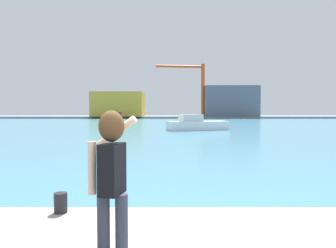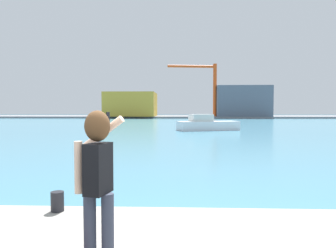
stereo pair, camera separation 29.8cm
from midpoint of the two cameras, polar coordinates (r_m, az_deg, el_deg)
ground_plane at (r=53.66m, az=2.38°, el=0.01°), size 220.00×220.00×0.00m
harbor_water at (r=55.66m, az=2.38°, el=0.12°), size 140.00×100.00×0.02m
far_shore_dock at (r=95.63m, az=2.36°, el=1.31°), size 140.00×20.00×0.54m
person_photographer at (r=3.60m, az=-10.19°, el=-8.40°), size 0.53×0.57×1.74m
harbor_bollard at (r=5.88m, az=-17.84°, el=-13.10°), size 0.22×0.22×0.34m
boat_moored at (r=37.11m, az=7.23°, el=-0.07°), size 7.46×4.43×1.86m
warehouse_left at (r=92.01m, az=-6.51°, el=3.51°), size 13.96×13.30×6.73m
warehouse_right at (r=91.89m, az=13.26°, el=3.99°), size 14.81×9.31×8.44m
port_crane at (r=88.94m, az=7.24°, el=7.33°), size 13.59×2.66×14.51m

